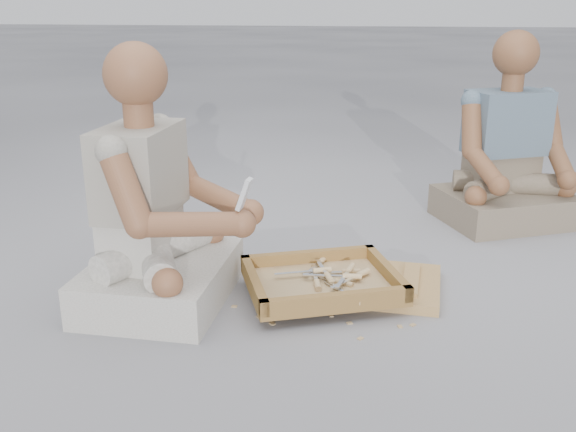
% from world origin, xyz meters
% --- Properties ---
extents(ground, '(60.00, 60.00, 0.00)m').
position_xyz_m(ground, '(0.00, 0.00, 0.00)').
color(ground, '#9A9A9F').
rests_on(ground, ground).
extents(carved_panel, '(0.62, 0.44, 0.04)m').
position_xyz_m(carved_panel, '(0.20, 0.22, 0.02)').
color(carved_panel, olive).
rests_on(carved_panel, ground).
extents(tool_tray, '(0.67, 0.61, 0.07)m').
position_xyz_m(tool_tray, '(0.06, 0.10, 0.06)').
color(tool_tray, brown).
rests_on(tool_tray, carved_panel).
extents(chisel_0, '(0.10, 0.21, 0.02)m').
position_xyz_m(chisel_0, '(0.08, 0.11, 0.09)').
color(chisel_0, silver).
rests_on(chisel_0, tool_tray).
extents(chisel_1, '(0.21, 0.11, 0.02)m').
position_xyz_m(chisel_1, '(0.12, 0.10, 0.07)').
color(chisel_1, silver).
rests_on(chisel_1, tool_tray).
extents(chisel_2, '(0.16, 0.18, 0.02)m').
position_xyz_m(chisel_2, '(0.18, -0.03, 0.07)').
color(chisel_2, silver).
rests_on(chisel_2, tool_tray).
extents(chisel_3, '(0.08, 0.22, 0.02)m').
position_xyz_m(chisel_3, '(0.03, 0.28, 0.07)').
color(chisel_3, silver).
rests_on(chisel_3, tool_tray).
extents(chisel_4, '(0.14, 0.19, 0.02)m').
position_xyz_m(chisel_4, '(0.19, 0.15, 0.08)').
color(chisel_4, silver).
rests_on(chisel_4, tool_tray).
extents(chisel_5, '(0.06, 0.22, 0.02)m').
position_xyz_m(chisel_5, '(0.15, 0.17, 0.09)').
color(chisel_5, silver).
rests_on(chisel_5, tool_tray).
extents(chisel_6, '(0.22, 0.07, 0.02)m').
position_xyz_m(chisel_6, '(0.14, 0.19, 0.07)').
color(chisel_6, silver).
rests_on(chisel_6, tool_tray).
extents(chisel_7, '(0.22, 0.04, 0.02)m').
position_xyz_m(chisel_7, '(0.15, 0.11, 0.09)').
color(chisel_7, silver).
rests_on(chisel_7, tool_tray).
extents(chisel_8, '(0.07, 0.22, 0.02)m').
position_xyz_m(chisel_8, '(0.04, 0.07, 0.07)').
color(chisel_8, silver).
rests_on(chisel_8, tool_tray).
extents(chisel_9, '(0.21, 0.10, 0.02)m').
position_xyz_m(chisel_9, '(0.03, 0.15, 0.08)').
color(chisel_9, silver).
rests_on(chisel_9, tool_tray).
extents(wood_chip_0, '(0.02, 0.02, 0.00)m').
position_xyz_m(wood_chip_0, '(-0.25, -0.03, 0.00)').
color(wood_chip_0, tan).
rests_on(wood_chip_0, ground).
extents(wood_chip_1, '(0.02, 0.02, 0.00)m').
position_xyz_m(wood_chip_1, '(0.22, -0.19, 0.00)').
color(wood_chip_1, tan).
rests_on(wood_chip_1, ground).
extents(wood_chip_2, '(0.02, 0.02, 0.00)m').
position_xyz_m(wood_chip_2, '(-0.19, 0.32, 0.00)').
color(wood_chip_2, tan).
rests_on(wood_chip_2, ground).
extents(wood_chip_3, '(0.02, 0.02, 0.00)m').
position_xyz_m(wood_chip_3, '(-0.21, 0.38, 0.00)').
color(wood_chip_3, tan).
rests_on(wood_chip_3, ground).
extents(wood_chip_4, '(0.02, 0.02, 0.00)m').
position_xyz_m(wood_chip_4, '(0.11, -0.05, 0.00)').
color(wood_chip_4, tan).
rests_on(wood_chip_4, ground).
extents(wood_chip_5, '(0.02, 0.02, 0.00)m').
position_xyz_m(wood_chip_5, '(0.39, -0.07, 0.00)').
color(wood_chip_5, tan).
rests_on(wood_chip_5, ground).
extents(wood_chip_6, '(0.02, 0.02, 0.00)m').
position_xyz_m(wood_chip_6, '(0.18, -0.09, 0.00)').
color(wood_chip_6, tan).
rests_on(wood_chip_6, ground).
extents(wood_chip_7, '(0.02, 0.02, 0.00)m').
position_xyz_m(wood_chip_7, '(-0.09, -0.14, 0.00)').
color(wood_chip_7, tan).
rests_on(wood_chip_7, ground).
extents(wood_chip_8, '(0.02, 0.02, 0.00)m').
position_xyz_m(wood_chip_8, '(0.29, 0.24, 0.00)').
color(wood_chip_8, tan).
rests_on(wood_chip_8, ground).
extents(wood_chip_9, '(0.02, 0.02, 0.00)m').
position_xyz_m(wood_chip_9, '(-0.14, -0.10, 0.00)').
color(wood_chip_9, tan).
rests_on(wood_chip_9, ground).
extents(wood_chip_10, '(0.02, 0.02, 0.00)m').
position_xyz_m(wood_chip_10, '(0.35, -0.09, 0.00)').
color(wood_chip_10, tan).
rests_on(wood_chip_10, ground).
extents(wood_chip_11, '(0.02, 0.02, 0.00)m').
position_xyz_m(wood_chip_11, '(0.20, 0.14, 0.00)').
color(wood_chip_11, tan).
rests_on(wood_chip_11, ground).
extents(wood_chip_12, '(0.02, 0.02, 0.00)m').
position_xyz_m(wood_chip_12, '(0.36, 0.08, 0.00)').
color(wood_chip_12, tan).
rests_on(wood_chip_12, ground).
extents(wood_chip_13, '(0.02, 0.02, 0.00)m').
position_xyz_m(wood_chip_13, '(-0.16, 0.42, 0.00)').
color(wood_chip_13, tan).
rests_on(wood_chip_13, ground).
extents(wood_chip_14, '(0.02, 0.02, 0.00)m').
position_xyz_m(wood_chip_14, '(-0.06, 0.45, 0.00)').
color(wood_chip_14, tan).
rests_on(wood_chip_14, ground).
extents(wood_chip_15, '(0.02, 0.02, 0.00)m').
position_xyz_m(wood_chip_15, '(0.06, 0.07, 0.00)').
color(wood_chip_15, tan).
rests_on(wood_chip_15, ground).
extents(craftsman, '(0.62, 0.61, 0.93)m').
position_xyz_m(craftsman, '(-0.53, -0.01, 0.32)').
color(craftsman, silver).
rests_on(craftsman, ground).
extents(companion, '(0.74, 0.68, 0.93)m').
position_xyz_m(companion, '(0.86, 1.14, 0.31)').
color(companion, '#776556').
rests_on(companion, ground).
extents(mobile_phone, '(0.06, 0.05, 0.11)m').
position_xyz_m(mobile_phone, '(-0.19, -0.08, 0.45)').
color(mobile_phone, silver).
rests_on(mobile_phone, craftsman).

